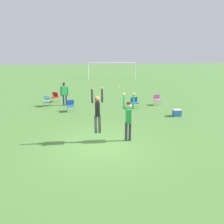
# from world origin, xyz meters

# --- Properties ---
(ground_plane) EXTENTS (120.00, 120.00, 0.00)m
(ground_plane) POSITION_xyz_m (0.00, 0.00, 0.00)
(ground_plane) COLOR #4C7A38
(person_jumping) EXTENTS (0.54, 0.40, 2.07)m
(person_jumping) POSITION_xyz_m (-0.12, 0.37, 1.52)
(person_jumping) COLOR #4C4C51
(person_jumping) RESTS_ON ground_plane
(person_defending) EXTENTS (0.54, 0.40, 2.23)m
(person_defending) POSITION_xyz_m (1.25, 0.28, 1.19)
(person_defending) COLOR #2D2D38
(person_defending) RESTS_ON ground_plane
(frisbee) EXTENTS (0.24, 0.24, 0.04)m
(frisbee) POSITION_xyz_m (0.75, 0.17, 2.51)
(frisbee) COLOR yellow
(camping_chair_0) EXTENTS (0.55, 0.58, 0.77)m
(camping_chair_0) POSITION_xyz_m (3.08, 6.05, 0.46)
(camping_chair_0) COLOR gray
(camping_chair_0) RESTS_ON ground_plane
(camping_chair_1) EXTENTS (0.57, 0.61, 0.76)m
(camping_chair_1) POSITION_xyz_m (-1.46, 5.87, 0.46)
(camping_chair_1) COLOR gray
(camping_chair_1) RESTS_ON ground_plane
(camping_chair_2) EXTENTS (0.76, 0.84, 0.76)m
(camping_chair_2) POSITION_xyz_m (-2.73, 9.00, 0.46)
(camping_chair_2) COLOR gray
(camping_chair_2) RESTS_ON ground_plane
(camping_chair_3) EXTENTS (0.48, 0.51, 0.79)m
(camping_chair_3) POSITION_xyz_m (5.02, 6.67, 0.48)
(camping_chair_3) COLOR gray
(camping_chair_3) RESTS_ON ground_plane
(camping_chair_4) EXTENTS (0.58, 0.62, 0.80)m
(camping_chair_4) POSITION_xyz_m (-3.23, 7.57, 0.49)
(camping_chair_4) COLOR gray
(camping_chair_4) RESTS_ON ground_plane
(person_spectator_near) EXTENTS (0.61, 0.34, 1.73)m
(person_spectator_near) POSITION_xyz_m (-1.90, 7.60, 1.04)
(person_spectator_near) COLOR navy
(person_spectator_near) RESTS_ON ground_plane
(cooler_box) EXTENTS (0.49, 0.38, 0.42)m
(cooler_box) POSITION_xyz_m (5.21, 3.61, 0.21)
(cooler_box) COLOR #336BB7
(cooler_box) RESTS_ON ground_plane
(soccer_goal) EXTENTS (7.10, 0.10, 2.35)m
(soccer_goal) POSITION_xyz_m (4.23, 23.14, 1.84)
(soccer_goal) COLOR white
(soccer_goal) RESTS_ON ground_plane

